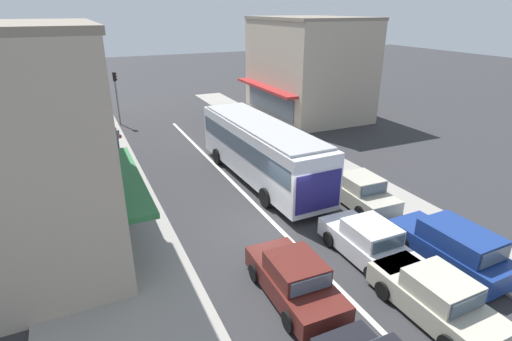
% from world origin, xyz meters
% --- Properties ---
extents(ground_plane, '(140.00, 140.00, 0.00)m').
position_xyz_m(ground_plane, '(0.00, 0.00, 0.00)').
color(ground_plane, '#2D2D30').
extents(lane_centre_line, '(0.20, 28.00, 0.01)m').
position_xyz_m(lane_centre_line, '(0.00, 4.00, 0.00)').
color(lane_centre_line, silver).
rests_on(lane_centre_line, ground).
extents(sidewalk_left, '(5.20, 44.00, 0.14)m').
position_xyz_m(sidewalk_left, '(-6.80, 6.00, 0.07)').
color(sidewalk_left, gray).
rests_on(sidewalk_left, ground).
extents(kerb_right, '(2.80, 44.00, 0.12)m').
position_xyz_m(kerb_right, '(6.20, 6.00, 0.06)').
color(kerb_right, gray).
rests_on(kerb_right, ground).
extents(shopfront_mid_block, '(8.44, 7.63, 7.79)m').
position_xyz_m(shopfront_mid_block, '(-10.18, 9.23, 3.89)').
color(shopfront_mid_block, '#84939E').
rests_on(shopfront_mid_block, ground).
extents(shopfront_far_end, '(7.73, 9.31, 7.18)m').
position_xyz_m(shopfront_far_end, '(-10.18, 18.09, 3.58)').
color(shopfront_far_end, beige).
rests_on(shopfront_far_end, ground).
extents(building_right_far, '(8.27, 10.25, 8.17)m').
position_xyz_m(building_right_far, '(11.48, 16.15, 4.08)').
color(building_right_far, '#B2A38E').
rests_on(building_right_far, ground).
extents(city_bus, '(2.96, 10.92, 3.23)m').
position_xyz_m(city_bus, '(1.54, 4.54, 1.88)').
color(city_bus, silver).
rests_on(city_bus, ground).
extents(sedan_adjacent_lane_lead, '(1.91, 4.20, 1.47)m').
position_xyz_m(sedan_adjacent_lane_lead, '(2.04, -3.85, 0.66)').
color(sedan_adjacent_lane_lead, silver).
rests_on(sedan_adjacent_lane_lead, ground).
extents(sedan_queue_far_back, '(1.96, 4.23, 1.47)m').
position_xyz_m(sedan_queue_far_back, '(-1.59, -4.60, 0.66)').
color(sedan_queue_far_back, '#561E19').
rests_on(sedan_queue_far_back, ground).
extents(sedan_adjacent_lane_trail, '(1.96, 4.23, 1.47)m').
position_xyz_m(sedan_adjacent_lane_trail, '(1.87, -7.17, 0.66)').
color(sedan_adjacent_lane_trail, '#B7B29E').
rests_on(sedan_adjacent_lane_trail, ground).
extents(parked_wagon_kerb_front, '(2.04, 4.55, 1.58)m').
position_xyz_m(parked_wagon_kerb_front, '(4.56, -5.43, 0.75)').
color(parked_wagon_kerb_front, navy).
rests_on(parked_wagon_kerb_front, ground).
extents(parked_sedan_kerb_second, '(1.98, 4.24, 1.47)m').
position_xyz_m(parked_sedan_kerb_second, '(4.60, -0.06, 0.66)').
color(parked_sedan_kerb_second, '#B7B29E').
rests_on(parked_sedan_kerb_second, ground).
extents(parked_sedan_kerb_third, '(1.98, 4.24, 1.47)m').
position_xyz_m(parked_sedan_kerb_third, '(4.61, 5.82, 0.66)').
color(parked_sedan_kerb_third, '#9EA3A8').
rests_on(parked_sedan_kerb_third, ground).
extents(traffic_light_downstreet, '(0.33, 0.24, 4.20)m').
position_xyz_m(traffic_light_downstreet, '(-3.99, 19.56, 2.85)').
color(traffic_light_downstreet, gray).
rests_on(traffic_light_downstreet, ground).
extents(pedestrian_with_handbag_near, '(0.62, 0.47, 1.63)m').
position_xyz_m(pedestrian_with_handbag_near, '(-5.06, 12.41, 1.07)').
color(pedestrian_with_handbag_near, '#4C4742').
rests_on(pedestrian_with_handbag_near, sidewalk_left).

